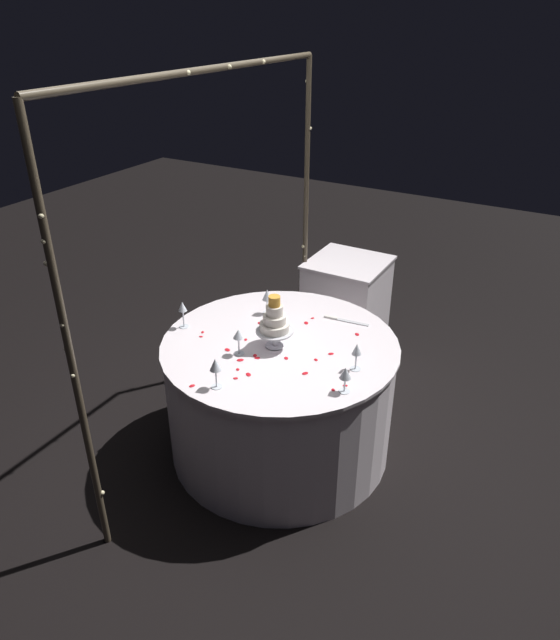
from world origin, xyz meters
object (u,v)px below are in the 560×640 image
at_px(main_table, 280,397).
at_px(wine_glass_1, 238,336).
at_px(decorative_arch, 215,213).
at_px(wine_glass_3, 183,308).
at_px(wine_glass_0, 267,296).
at_px(wine_glass_5, 345,374).
at_px(side_table, 346,307).
at_px(wine_glass_2, 357,351).
at_px(wine_glass_4, 215,366).
at_px(cake_knife, 343,320).
at_px(tiered_cake, 274,322).

height_order(main_table, wine_glass_1, wine_glass_1).
height_order(decorative_arch, wine_glass_3, decorative_arch).
relative_size(wine_glass_0, wine_glass_1, 1.05).
height_order(wine_glass_0, wine_glass_1, wine_glass_0).
bearing_deg(main_table, wine_glass_5, -116.09).
xyz_separation_m(side_table, wine_glass_3, (-1.44, 0.48, 0.51)).
bearing_deg(wine_glass_2, decorative_arch, 87.58).
height_order(wine_glass_4, cake_knife, wine_glass_4).
distance_m(wine_glass_1, wine_glass_5, 0.68).
distance_m(wine_glass_0, cake_knife, 0.51).
height_order(side_table, cake_knife, side_table).
relative_size(main_table, wine_glass_2, 8.83).
bearing_deg(wine_glass_2, wine_glass_0, 66.63).
xyz_separation_m(wine_glass_2, wine_glass_5, (-0.22, -0.03, -0.01)).
relative_size(tiered_cake, wine_glass_1, 2.06).
relative_size(tiered_cake, wine_glass_2, 2.04).
height_order(wine_glass_5, cake_knife, wine_glass_5).
bearing_deg(wine_glass_5, tiered_cake, 68.66).
bearing_deg(wine_glass_4, main_table, -6.49).
bearing_deg(cake_knife, wine_glass_3, 124.28).
distance_m(wine_glass_0, wine_glass_4, 0.87).
relative_size(side_table, wine_glass_0, 4.83).
relative_size(side_table, wine_glass_1, 5.08).
distance_m(main_table, wine_glass_4, 0.77).
bearing_deg(wine_glass_0, tiered_cake, -143.34).
bearing_deg(wine_glass_3, cake_knife, -55.72).
distance_m(wine_glass_0, wine_glass_3, 0.55).
xyz_separation_m(main_table, wine_glass_3, (-0.13, 0.62, 0.52)).
relative_size(side_table, tiered_cake, 2.46).
xyz_separation_m(decorative_arch, wine_glass_2, (-0.04, -0.93, -0.61)).
bearing_deg(wine_glass_4, tiered_cake, -6.22).
bearing_deg(cake_knife, wine_glass_1, 151.55).
bearing_deg(decorative_arch, wine_glass_1, -128.22).
distance_m(decorative_arch, main_table, 1.20).
height_order(tiered_cake, cake_knife, tiered_cake).
xyz_separation_m(tiered_cake, wine_glass_3, (-0.08, 0.61, -0.03)).
bearing_deg(main_table, tiered_cake, 170.85).
relative_size(decorative_arch, wine_glass_3, 13.29).
distance_m(wine_glass_2, wine_glass_5, 0.23).
relative_size(wine_glass_3, cake_knife, 0.59).
bearing_deg(wine_glass_3, wine_glass_1, -101.38).
height_order(decorative_arch, wine_glass_0, decorative_arch).
relative_size(main_table, wine_glass_1, 8.95).
bearing_deg(wine_glass_0, wine_glass_5, -124.74).
distance_m(wine_glass_5, cake_knife, 0.78).
height_order(side_table, tiered_cake, tiered_cake).
bearing_deg(tiered_cake, wine_glass_0, 36.66).
height_order(side_table, wine_glass_3, wine_glass_3).
bearing_deg(wine_glass_3, wine_glass_2, -85.42).
distance_m(decorative_arch, tiered_cake, 0.71).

